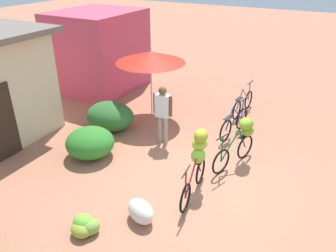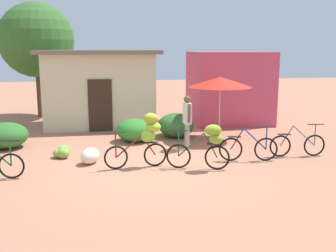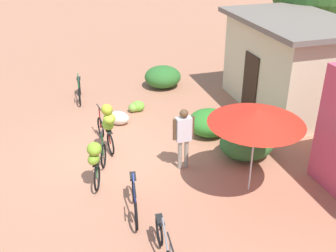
# 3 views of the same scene
# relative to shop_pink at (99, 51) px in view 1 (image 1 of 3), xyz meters

# --- Properties ---
(ground_plane) EXTENTS (60.00, 60.00, 0.00)m
(ground_plane) POSITION_rel_shop_pink_xyz_m (-3.97, -6.17, -1.50)
(ground_plane) COLOR #AF7054
(shop_pink) EXTENTS (3.20, 2.80, 3.00)m
(shop_pink) POSITION_rel_shop_pink_xyz_m (0.00, 0.00, 0.00)
(shop_pink) COLOR #C94662
(shop_pink) RESTS_ON ground
(hedge_bush_front_right) EXTENTS (1.26, 1.30, 0.78)m
(hedge_bush_front_right) POSITION_rel_shop_pink_xyz_m (-4.33, -3.04, -1.11)
(hedge_bush_front_right) COLOR #307F2A
(hedge_bush_front_right) RESTS_ON ground
(hedge_bush_mid) EXTENTS (1.28, 1.53, 0.85)m
(hedge_bush_mid) POSITION_rel_shop_pink_xyz_m (-2.81, -2.56, -1.07)
(hedge_bush_mid) COLOR #31672F
(hedge_bush_mid) RESTS_ON ground
(market_umbrella) EXTENTS (2.20, 2.20, 2.19)m
(market_umbrella) POSITION_rel_shop_pink_xyz_m (-1.39, -3.19, 0.51)
(market_umbrella) COLOR beige
(market_umbrella) RESTS_ON ground
(bicycle_near_pile) EXTENTS (1.70, 0.42, 1.47)m
(bicycle_near_pile) POSITION_rel_shop_pink_xyz_m (-4.29, -6.12, -0.63)
(bicycle_near_pile) COLOR black
(bicycle_near_pile) RESTS_ON ground
(bicycle_center_loaded) EXTENTS (1.62, 0.67, 1.21)m
(bicycle_center_loaded) POSITION_rel_shop_pink_xyz_m (-2.76, -6.65, -0.77)
(bicycle_center_loaded) COLOR black
(bicycle_center_loaded) RESTS_ON ground
(bicycle_by_shop) EXTENTS (1.66, 0.32, 0.99)m
(bicycle_by_shop) POSITION_rel_shop_pink_xyz_m (-1.39, -6.03, -1.13)
(bicycle_by_shop) COLOR black
(bicycle_by_shop) RESTS_ON ground
(bicycle_rightmost) EXTENTS (1.68, 0.22, 0.97)m
(bicycle_rightmost) POSITION_rel_shop_pink_xyz_m (0.22, -5.82, -1.14)
(bicycle_rightmost) COLOR black
(bicycle_rightmost) RESTS_ON ground
(banana_pile_on_ground) EXTENTS (0.61, 0.66, 0.36)m
(banana_pile_on_ground) POSITION_rel_shop_pink_xyz_m (-6.62, -4.79, -1.35)
(banana_pile_on_ground) COLOR #97A339
(banana_pile_on_ground) RESTS_ON ground
(produce_sack) EXTENTS (0.72, 0.82, 0.44)m
(produce_sack) POSITION_rel_shop_pink_xyz_m (-5.80, -5.55, -1.28)
(produce_sack) COLOR silver
(produce_sack) RESTS_ON ground
(person_vendor) EXTENTS (0.22, 0.58, 1.70)m
(person_vendor) POSITION_rel_shop_pink_xyz_m (-2.81, -4.40, -0.46)
(person_vendor) COLOR gray
(person_vendor) RESTS_ON ground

